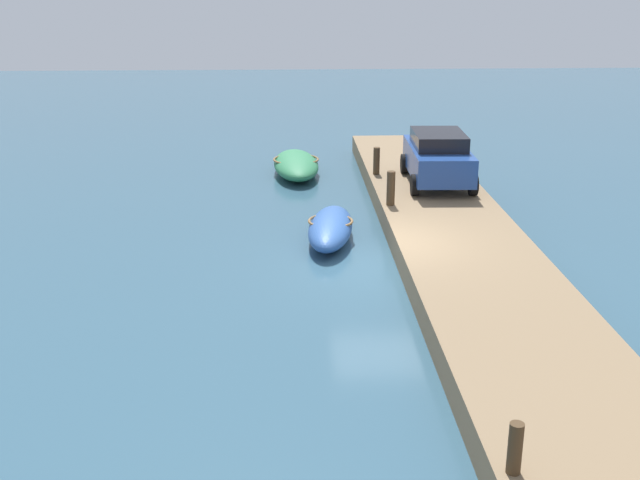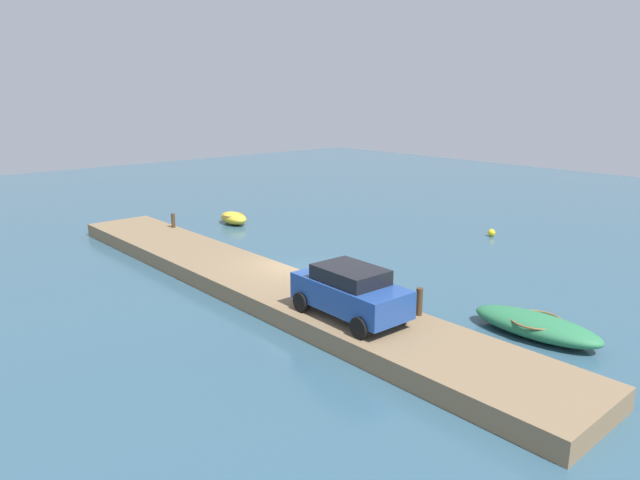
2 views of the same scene
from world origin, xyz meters
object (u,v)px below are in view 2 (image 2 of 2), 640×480
at_px(rowboat_blue, 351,276).
at_px(parked_car, 350,291).
at_px(rowboat_green, 536,325).
at_px(dinghy_yellow, 234,218).
at_px(mooring_post_west, 173,220).
at_px(marker_buoy, 492,233).
at_px(mooring_post_mid_west, 340,274).
at_px(mooring_post_mid_east, 419,302).

relative_size(rowboat_blue, parked_car, 0.94).
distance_m(rowboat_green, dinghy_yellow, 19.95).
distance_m(mooring_post_west, marker_buoy, 16.89).
bearing_deg(marker_buoy, mooring_post_mid_west, -81.53).
relative_size(dinghy_yellow, marker_buoy, 5.95).
distance_m(rowboat_green, rowboat_blue, 7.47).
xyz_separation_m(rowboat_green, dinghy_yellow, (-19.88, 1.75, -0.01)).
height_order(mooring_post_mid_east, marker_buoy, mooring_post_mid_east).
distance_m(rowboat_blue, mooring_post_mid_east, 5.21).
height_order(rowboat_green, dinghy_yellow, rowboat_green).
xyz_separation_m(rowboat_blue, parked_car, (3.52, -3.54, 1.13)).
relative_size(dinghy_yellow, rowboat_blue, 0.63).
relative_size(rowboat_blue, mooring_post_mid_west, 3.78).
relative_size(rowboat_green, parked_car, 1.07).
bearing_deg(marker_buoy, parked_car, -73.99).
bearing_deg(mooring_post_mid_east, mooring_post_west, 180.00).
height_order(rowboat_green, marker_buoy, rowboat_green).
bearing_deg(rowboat_blue, parked_car, -37.29).
relative_size(mooring_post_west, marker_buoy, 1.90).
bearing_deg(dinghy_yellow, mooring_post_mid_east, -8.94).
bearing_deg(parked_car, mooring_post_west, 175.13).
xyz_separation_m(rowboat_blue, mooring_post_mid_west, (1.21, -1.78, 0.76)).
xyz_separation_m(mooring_post_west, mooring_post_mid_west, (12.64, 0.00, 0.12)).
distance_m(dinghy_yellow, mooring_post_west, 4.53).
bearing_deg(mooring_post_west, parked_car, -6.71).
xyz_separation_m(dinghy_yellow, rowboat_blue, (12.45, -2.58, 0.01)).
xyz_separation_m(rowboat_blue, mooring_post_mid_east, (4.84, -1.78, 0.71)).
bearing_deg(rowboat_green, mooring_post_mid_east, -137.64).
bearing_deg(mooring_post_mid_east, parked_car, -126.95).
xyz_separation_m(rowboat_blue, mooring_post_west, (-11.43, -1.78, 0.64)).
height_order(dinghy_yellow, marker_buoy, dinghy_yellow).
bearing_deg(dinghy_yellow, rowboat_blue, -6.50).
xyz_separation_m(rowboat_green, rowboat_blue, (-7.43, -0.83, 0.00)).
bearing_deg(rowboat_blue, rowboat_green, 14.26).
bearing_deg(dinghy_yellow, parked_car, -15.76).
distance_m(mooring_post_west, mooring_post_mid_west, 12.64).
distance_m(mooring_post_mid_west, mooring_post_mid_east, 3.63).
bearing_deg(mooring_post_mid_west, rowboat_blue, 124.27).
height_order(dinghy_yellow, rowboat_blue, rowboat_blue).
distance_m(parked_car, marker_buoy, 15.46).
bearing_deg(dinghy_yellow, mooring_post_west, -71.65).
bearing_deg(mooring_post_mid_west, mooring_post_west, 180.00).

